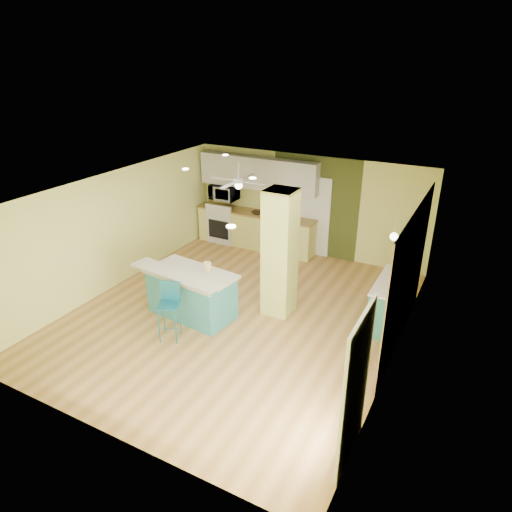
{
  "coord_description": "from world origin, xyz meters",
  "views": [
    {
      "loc": [
        3.94,
        -6.67,
        4.74
      ],
      "look_at": [
        0.19,
        0.4,
        1.14
      ],
      "focal_mm": 32.0,
      "sensor_mm": 36.0,
      "label": 1
    }
  ],
  "objects_px": {
    "side_counter": "(391,303)",
    "fruit_bowl": "(257,213)",
    "peninsula": "(191,293)",
    "bar_stool": "(169,302)",
    "canister": "(207,267)"
  },
  "relations": [
    {
      "from": "bar_stool",
      "to": "canister",
      "type": "distance_m",
      "value": 1.08
    },
    {
      "from": "side_counter",
      "to": "canister",
      "type": "height_order",
      "value": "canister"
    },
    {
      "from": "bar_stool",
      "to": "canister",
      "type": "relative_size",
      "value": 6.52
    },
    {
      "from": "side_counter",
      "to": "fruit_bowl",
      "type": "xyz_separation_m",
      "value": [
        -3.93,
        2.07,
        0.52
      ]
    },
    {
      "from": "bar_stool",
      "to": "side_counter",
      "type": "xyz_separation_m",
      "value": [
        3.38,
        2.28,
        -0.27
      ]
    },
    {
      "from": "fruit_bowl",
      "to": "side_counter",
      "type": "bearing_deg",
      "value": -27.85
    },
    {
      "from": "peninsula",
      "to": "fruit_bowl",
      "type": "distance_m",
      "value": 3.62
    },
    {
      "from": "peninsula",
      "to": "fruit_bowl",
      "type": "xyz_separation_m",
      "value": [
        -0.43,
        3.56,
        0.49
      ]
    },
    {
      "from": "bar_stool",
      "to": "fruit_bowl",
      "type": "distance_m",
      "value": 4.4
    },
    {
      "from": "peninsula",
      "to": "side_counter",
      "type": "height_order",
      "value": "peninsula"
    },
    {
      "from": "side_counter",
      "to": "canister",
      "type": "distance_m",
      "value": 3.52
    },
    {
      "from": "side_counter",
      "to": "fruit_bowl",
      "type": "height_order",
      "value": "fruit_bowl"
    },
    {
      "from": "peninsula",
      "to": "fruit_bowl",
      "type": "relative_size",
      "value": 7.06
    },
    {
      "from": "side_counter",
      "to": "canister",
      "type": "relative_size",
      "value": 8.42
    },
    {
      "from": "side_counter",
      "to": "canister",
      "type": "xyz_separation_m",
      "value": [
        -3.25,
        -1.24,
        0.54
      ]
    }
  ]
}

